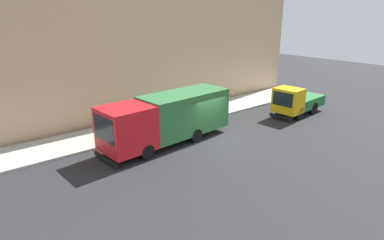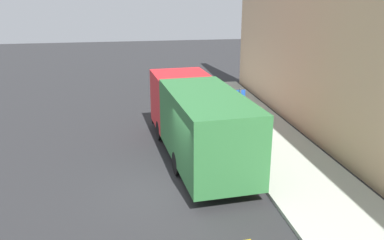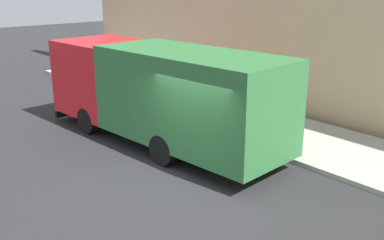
# 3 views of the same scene
# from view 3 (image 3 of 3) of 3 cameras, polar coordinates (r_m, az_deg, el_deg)

# --- Properties ---
(ground) EXTENTS (80.00, 80.00, 0.00)m
(ground) POSITION_cam_3_polar(r_m,az_deg,el_deg) (11.05, -1.32, -7.98)
(ground) COLOR #27282A
(sidewalk) EXTENTS (3.39, 30.00, 0.14)m
(sidewalk) POSITION_cam_3_polar(r_m,az_deg,el_deg) (14.23, 13.45, -2.20)
(sidewalk) COLOR #AAAFA3
(sidewalk) RESTS_ON ground
(large_utility_truck) EXTENTS (3.02, 8.60, 2.91)m
(large_utility_truck) POSITION_cam_3_polar(r_m,az_deg,el_deg) (13.19, -4.18, 3.78)
(large_utility_truck) COLOR red
(large_utility_truck) RESTS_ON ground
(pedestrian_walking) EXTENTS (0.56, 0.56, 1.68)m
(pedestrian_walking) POSITION_cam_3_polar(r_m,az_deg,el_deg) (15.42, 2.95, 3.46)
(pedestrian_walking) COLOR #202827
(pedestrian_walking) RESTS_ON sidewalk
(traffic_cone_orange) EXTENTS (0.52, 0.52, 0.74)m
(traffic_cone_orange) POSITION_cam_3_polar(r_m,az_deg,el_deg) (17.11, -3.61, 3.12)
(traffic_cone_orange) COLOR orange
(traffic_cone_orange) RESTS_ON sidewalk
(street_sign_post) EXTENTS (0.44, 0.08, 2.37)m
(street_sign_post) POSITION_cam_3_polar(r_m,az_deg,el_deg) (15.18, -0.35, 5.31)
(street_sign_post) COLOR #4C5156
(street_sign_post) RESTS_ON sidewalk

